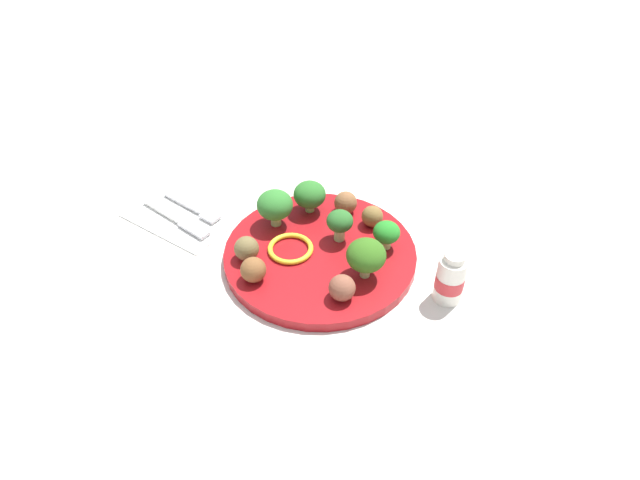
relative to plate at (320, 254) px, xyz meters
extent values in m
plane|color=silver|center=(0.00, 0.00, -0.01)|extent=(4.00, 4.00, 0.00)
cylinder|color=maroon|center=(0.00, 0.00, 0.00)|extent=(0.28, 0.28, 0.02)
cylinder|color=#9BC17A|center=(0.01, 0.04, 0.02)|extent=(0.02, 0.02, 0.02)
ellipsoid|color=#2B6528|center=(0.01, 0.04, 0.04)|extent=(0.04, 0.04, 0.03)
cylinder|color=#A6C072|center=(0.08, -0.01, 0.02)|extent=(0.01, 0.01, 0.02)
ellipsoid|color=#34661B|center=(0.08, -0.01, 0.05)|extent=(0.05, 0.05, 0.04)
cylinder|color=#A0C069|center=(0.08, 0.05, 0.01)|extent=(0.02, 0.02, 0.01)
ellipsoid|color=#258126|center=(0.08, 0.05, 0.04)|extent=(0.04, 0.04, 0.03)
cylinder|color=#91C766|center=(-0.06, 0.07, 0.01)|extent=(0.01, 0.01, 0.01)
ellipsoid|color=#2E7029|center=(-0.06, 0.07, 0.04)|extent=(0.05, 0.05, 0.04)
cylinder|color=#A0C16F|center=(-0.09, 0.02, 0.02)|extent=(0.02, 0.02, 0.02)
ellipsoid|color=#31782D|center=(-0.09, 0.02, 0.04)|extent=(0.05, 0.05, 0.04)
sphere|color=brown|center=(0.04, 0.09, 0.02)|extent=(0.03, 0.03, 0.03)
sphere|color=brown|center=(-0.05, -0.10, 0.03)|extent=(0.04, 0.04, 0.04)
sphere|color=brown|center=(0.07, -0.07, 0.03)|extent=(0.04, 0.04, 0.04)
sphere|color=brown|center=(-0.01, 0.10, 0.03)|extent=(0.04, 0.04, 0.04)
sphere|color=brown|center=(-0.08, -0.07, 0.03)|extent=(0.04, 0.04, 0.04)
torus|color=yellow|center=(-0.04, -0.02, 0.01)|extent=(0.09, 0.09, 0.01)
cube|color=white|center=(-0.24, -0.02, -0.01)|extent=(0.18, 0.13, 0.01)
cube|color=silver|center=(-0.26, 0.00, 0.00)|extent=(0.09, 0.02, 0.01)
cube|color=silver|center=(-0.20, -0.01, 0.00)|extent=(0.03, 0.03, 0.01)
cube|color=white|center=(-0.27, -0.03, 0.00)|extent=(0.09, 0.03, 0.01)
cube|color=silver|center=(-0.20, -0.05, 0.00)|extent=(0.06, 0.03, 0.01)
cylinder|color=white|center=(0.19, 0.02, 0.03)|extent=(0.04, 0.04, 0.07)
cylinder|color=red|center=(0.19, 0.02, 0.02)|extent=(0.04, 0.04, 0.02)
cylinder|color=silver|center=(0.19, 0.02, 0.07)|extent=(0.03, 0.03, 0.01)
camera|label=1|loc=(0.30, -0.52, 0.55)|focal=31.17mm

